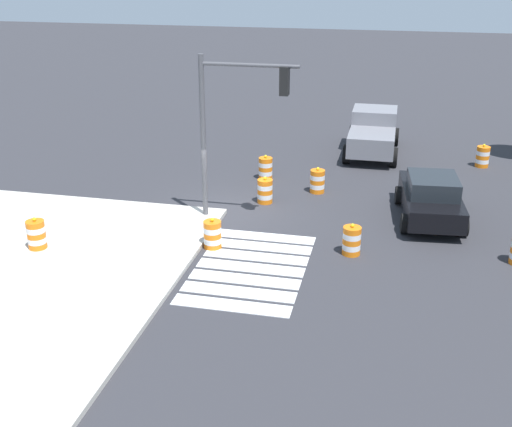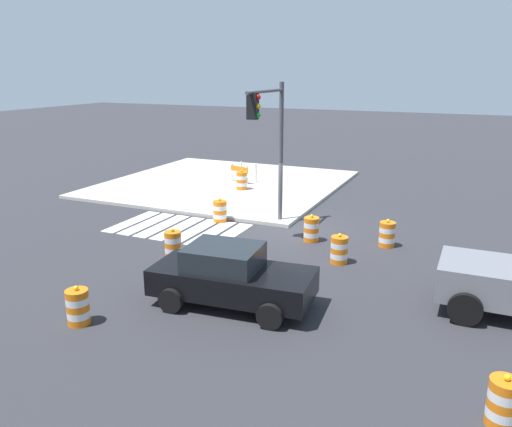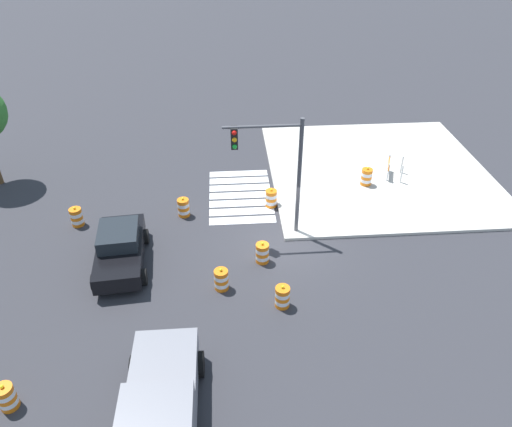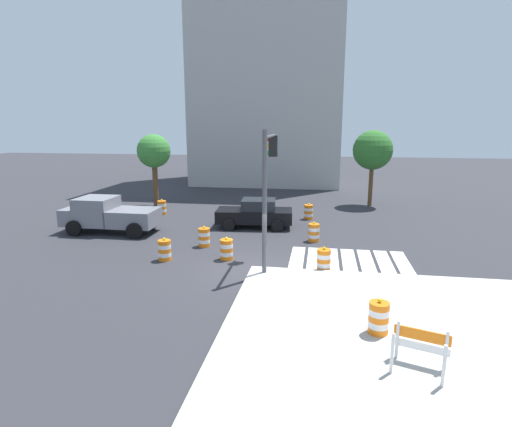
# 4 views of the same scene
# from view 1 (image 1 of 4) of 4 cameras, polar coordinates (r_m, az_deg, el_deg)

# --- Properties ---
(ground_plane) EXTENTS (120.00, 120.00, 0.00)m
(ground_plane) POSITION_cam_1_polar(r_m,az_deg,el_deg) (22.88, -2.62, 0.05)
(ground_plane) COLOR #2D2D33
(crosswalk_stripes) EXTENTS (5.10, 3.20, 0.02)m
(crosswalk_stripes) POSITION_cam_1_polar(r_m,az_deg,el_deg) (18.94, -0.49, -4.84)
(crosswalk_stripes) COLOR silver
(crosswalk_stripes) RESTS_ON ground
(sports_car) EXTENTS (4.44, 2.42, 1.63)m
(sports_car) POSITION_cam_1_polar(r_m,az_deg,el_deg) (22.83, 15.31, 1.39)
(sports_car) COLOR black
(sports_car) RESTS_ON ground
(pickup_truck) EXTENTS (5.15, 2.34, 1.92)m
(pickup_truck) POSITION_cam_1_polar(r_m,az_deg,el_deg) (30.24, 10.40, 7.19)
(pickup_truck) COLOR slate
(pickup_truck) RESTS_ON ground
(traffic_barrel_near_corner) EXTENTS (0.56, 0.56, 1.02)m
(traffic_barrel_near_corner) POSITION_cam_1_polar(r_m,az_deg,el_deg) (19.81, 8.52, -2.40)
(traffic_barrel_near_corner) COLOR orange
(traffic_barrel_near_corner) RESTS_ON ground
(traffic_barrel_crosswalk_end) EXTENTS (0.56, 0.56, 1.02)m
(traffic_barrel_crosswalk_end) POSITION_cam_1_polar(r_m,az_deg,el_deg) (20.05, -3.90, -1.89)
(traffic_barrel_crosswalk_end) COLOR orange
(traffic_barrel_crosswalk_end) RESTS_ON ground
(traffic_barrel_median_near) EXTENTS (0.56, 0.56, 1.02)m
(traffic_barrel_median_near) POSITION_cam_1_polar(r_m,az_deg,el_deg) (29.42, 19.54, 4.80)
(traffic_barrel_median_near) COLOR orange
(traffic_barrel_median_near) RESTS_ON ground
(traffic_barrel_far_curb) EXTENTS (0.56, 0.56, 1.02)m
(traffic_barrel_far_curb) POSITION_cam_1_polar(r_m,az_deg,el_deg) (26.21, 0.85, 4.05)
(traffic_barrel_far_curb) COLOR orange
(traffic_barrel_far_curb) RESTS_ON ground
(traffic_barrel_lane_center) EXTENTS (0.56, 0.56, 1.02)m
(traffic_barrel_lane_center) POSITION_cam_1_polar(r_m,az_deg,el_deg) (24.81, 5.49, 2.88)
(traffic_barrel_lane_center) COLOR orange
(traffic_barrel_lane_center) RESTS_ON ground
(traffic_barrel_opposite_curb) EXTENTS (0.56, 0.56, 1.02)m
(traffic_barrel_opposite_curb) POSITION_cam_1_polar(r_m,az_deg,el_deg) (23.66, 0.81, 2.01)
(traffic_barrel_opposite_curb) COLOR orange
(traffic_barrel_opposite_curb) RESTS_ON ground
(traffic_barrel_on_sidewalk) EXTENTS (0.56, 0.56, 1.02)m
(traffic_barrel_on_sidewalk) POSITION_cam_1_polar(r_m,az_deg,el_deg) (20.78, -18.98, -1.78)
(traffic_barrel_on_sidewalk) COLOR orange
(traffic_barrel_on_sidewalk) RESTS_ON sidewalk_corner
(traffic_light_pole) EXTENTS (0.47, 3.29, 5.50)m
(traffic_light_pole) POSITION_cam_1_polar(r_m,az_deg,el_deg) (21.02, -1.79, 9.25)
(traffic_light_pole) COLOR #4C4C51
(traffic_light_pole) RESTS_ON sidewalk_corner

